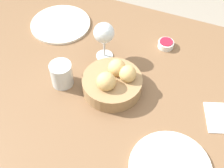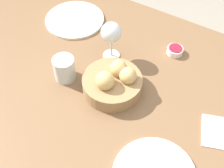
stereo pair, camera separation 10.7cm
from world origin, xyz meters
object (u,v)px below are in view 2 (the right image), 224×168
at_px(bread_basket, 113,82).
at_px(plate_near_right, 75,20).
at_px(wine_glass, 111,34).
at_px(water_tumbler, 64,69).
at_px(napkin, 221,133).
at_px(jam_bowl_berry, 175,50).

distance_m(bread_basket, plate_near_right, 0.41).
height_order(plate_near_right, wine_glass, wine_glass).
bearing_deg(bread_basket, plate_near_right, -35.11).
relative_size(bread_basket, wine_glass, 1.32).
height_order(water_tumbler, napkin, water_tumbler).
bearing_deg(water_tumbler, jam_bowl_berry, -131.63).
bearing_deg(bread_basket, water_tumbler, 12.91).
xyz_separation_m(jam_bowl_berry, napkin, (-0.27, 0.25, -0.01)).
xyz_separation_m(bread_basket, jam_bowl_berry, (-0.11, -0.28, -0.02)).
height_order(bread_basket, napkin, bread_basket).
xyz_separation_m(wine_glass, jam_bowl_berry, (-0.20, -0.14, -0.10)).
bearing_deg(bread_basket, wine_glass, -56.33).
distance_m(bread_basket, napkin, 0.38).
distance_m(bread_basket, wine_glass, 0.18).
xyz_separation_m(water_tumbler, wine_glass, (-0.08, -0.18, 0.07)).
bearing_deg(water_tumbler, napkin, -173.02).
bearing_deg(bread_basket, jam_bowl_berry, -111.25).
relative_size(water_tumbler, wine_glass, 0.57).
xyz_separation_m(wine_glass, napkin, (-0.47, 0.11, -0.11)).
relative_size(water_tumbler, jam_bowl_berry, 1.45).
distance_m(wine_glass, jam_bowl_berry, 0.26).
bearing_deg(jam_bowl_berry, plate_near_right, 5.50).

